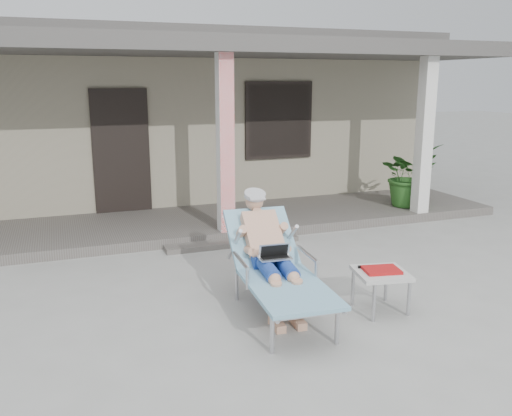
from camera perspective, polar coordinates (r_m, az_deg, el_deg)
name	(u,v)px	position (r m, az deg, el deg)	size (l,w,h in m)	color
ground	(281,289)	(6.38, 2.61, -8.56)	(60.00, 60.00, 0.00)	#9E9E99
house	(167,114)	(12.19, -9.32, 9.77)	(10.40, 5.40, 3.30)	#9E957D
porch_deck	(211,222)	(9.06, -4.71, -1.46)	(10.00, 2.00, 0.15)	#605B56
porch_overhang	(209,53)	(8.72, -4.96, 15.96)	(10.00, 2.30, 2.85)	silver
porch_step	(232,243)	(8.01, -2.50, -3.69)	(2.00, 0.30, 0.07)	#605B56
lounger	(273,239)	(5.62, 1.82, -3.23)	(0.85, 1.97, 1.26)	#B7B7BC
side_table	(381,275)	(5.83, 13.04, -6.90)	(0.61, 0.61, 0.47)	beige
potted_palm	(408,175)	(10.14, 15.74, 3.40)	(1.03, 0.89, 1.14)	#26591E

